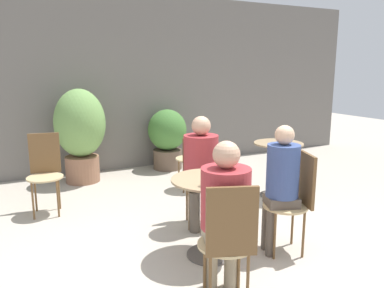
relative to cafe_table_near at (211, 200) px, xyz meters
name	(u,v)px	position (x,y,z in m)	size (l,w,h in m)	color
ground_plane	(223,266)	(0.01, -0.23, -0.55)	(20.00, 20.00, 0.00)	#B2A899
storefront_wall	(115,83)	(0.01, 3.48, 0.95)	(10.00, 0.06, 3.00)	slate
cafe_table_near	(211,200)	(0.00, 0.00, 0.00)	(0.73, 0.73, 0.76)	#514C47
cafe_table_far	(278,159)	(1.63, 1.10, -0.03)	(0.66, 0.66, 0.76)	#514C47
bistro_chair_0	(229,236)	(-0.27, -0.77, 0.03)	(0.45, 0.47, 0.97)	tan
bistro_chair_1	(296,194)	(0.77, -0.27, 0.03)	(0.47, 0.45, 0.97)	tan
bistro_chair_2	(199,173)	(0.27, 0.77, 0.03)	(0.45, 0.47, 0.97)	tan
bistro_chair_3	(197,150)	(0.78, 1.87, 0.03)	(0.44, 0.42, 0.97)	tan
bistro_chair_4	(45,166)	(-1.29, 1.87, 0.03)	(0.42, 0.44, 0.97)	tan
seated_person_0	(225,207)	(-0.22, -0.62, 0.18)	(0.41, 0.43, 1.24)	gray
seated_person_1	(281,178)	(0.63, -0.22, 0.19)	(0.36, 0.34, 1.24)	brown
seated_person_2	(201,163)	(0.22, 0.62, 0.18)	(0.42, 0.45, 1.25)	brown
beer_glass_0	(208,176)	(-0.11, -0.17, 0.29)	(0.06, 0.06, 0.17)	#B28433
beer_glass_1	(218,165)	(0.15, 0.13, 0.29)	(0.06, 0.06, 0.17)	#B28433
potted_plant_0	(80,130)	(-0.68, 2.96, 0.27)	(0.77, 0.77, 1.45)	#93664C
potted_plant_1	(167,136)	(0.81, 3.11, 0.03)	(0.67, 0.67, 1.05)	brown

